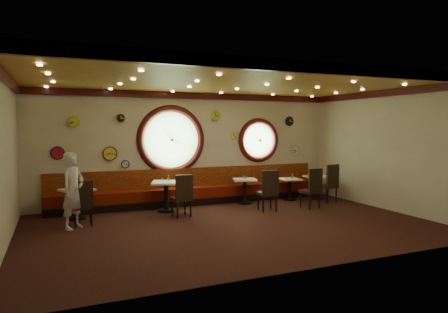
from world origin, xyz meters
TOP-DOWN VIEW (x-y plane):
  - floor at (0.00, 0.00)m, footprint 9.00×6.00m
  - ceiling at (0.00, 0.00)m, footprint 9.00×6.00m
  - wall_back at (0.00, 3.00)m, footprint 9.00×0.02m
  - wall_front at (0.00, -3.00)m, footprint 9.00×0.02m
  - wall_left at (-4.50, 0.00)m, footprint 0.02×6.00m
  - wall_right at (4.50, 0.00)m, footprint 0.02×6.00m
  - molding_back at (0.00, 2.95)m, footprint 9.00×0.10m
  - molding_front at (0.00, -2.95)m, footprint 9.00×0.10m
  - molding_left at (-4.45, 0.00)m, footprint 0.10×6.00m
  - molding_right at (4.45, 0.00)m, footprint 0.10×6.00m
  - banquette_base at (0.00, 2.72)m, footprint 8.00×0.55m
  - banquette_seat at (0.00, 2.72)m, footprint 8.00×0.55m
  - banquette_back at (0.00, 2.94)m, footprint 8.00×0.10m
  - porthole_left_glass at (-0.60, 3.00)m, footprint 1.66×0.02m
  - porthole_left_frame at (-0.60, 2.98)m, footprint 1.98×0.18m
  - porthole_left_ring at (-0.60, 2.95)m, footprint 1.61×0.03m
  - porthole_right_glass at (2.20, 3.00)m, footprint 1.10×0.02m
  - porthole_right_frame at (2.20, 2.98)m, footprint 1.38×0.18m
  - porthole_right_ring at (2.20, 2.95)m, footprint 1.09×0.03m
  - wall_clock_0 at (-3.20, 2.96)m, footprint 0.26×0.03m
  - wall_clock_1 at (3.30, 2.96)m, footprint 0.28×0.03m
  - wall_clock_2 at (-2.30, 2.96)m, footprint 0.36×0.03m
  - wall_clock_3 at (-3.60, 2.96)m, footprint 0.32×0.03m
  - wall_clock_4 at (-2.00, 2.96)m, footprint 0.24×0.03m
  - wall_clock_5 at (-1.90, 2.96)m, footprint 0.20×0.03m
  - wall_clock_6 at (3.55, 2.96)m, footprint 0.34×0.03m
  - wall_clock_7 at (1.35, 2.96)m, footprint 0.22×0.03m
  - wall_clock_8 at (0.75, 2.96)m, footprint 0.30×0.03m
  - table_a at (-3.20, 2.02)m, footprint 0.88×0.88m
  - table_b at (-1.01, 2.04)m, footprint 0.92×0.92m
  - table_c at (1.37, 2.23)m, footprint 0.82×0.82m
  - table_d at (2.86, 2.19)m, footprint 0.65×0.65m
  - table_e at (3.74, 2.04)m, footprint 0.71×0.71m
  - chair_a at (-3.11, 1.23)m, footprint 0.43×0.43m
  - chair_b at (-0.80, 1.23)m, footprint 0.49×0.49m
  - chair_c at (1.48, 1.02)m, footprint 0.51×0.51m
  - chair_d at (2.74, 0.85)m, footprint 0.52×0.52m
  - chair_e at (3.73, 1.39)m, footprint 0.55×0.55m
  - condiment_a_salt at (-3.27, 2.05)m, footprint 0.04×0.04m
  - condiment_b_salt at (-1.09, 2.11)m, footprint 0.03×0.03m
  - condiment_c_salt at (1.34, 2.24)m, footprint 0.04×0.04m
  - condiment_d_salt at (2.74, 2.20)m, footprint 0.03×0.03m
  - condiment_a_pepper at (-3.13, 2.01)m, footprint 0.04×0.04m
  - condiment_b_pepper at (-0.96, 2.02)m, footprint 0.04×0.04m
  - condiment_c_pepper at (1.36, 2.20)m, footprint 0.03×0.03m
  - condiment_d_pepper at (2.89, 2.12)m, footprint 0.04×0.04m
  - condiment_a_bottle at (-3.12, 2.12)m, footprint 0.05×0.05m
  - condiment_b_bottle at (-0.91, 2.16)m, footprint 0.04×0.04m
  - condiment_c_bottle at (1.43, 2.27)m, footprint 0.05×0.05m
  - condiment_d_bottle at (2.98, 2.24)m, footprint 0.05×0.05m
  - condiment_e_salt at (3.69, 2.11)m, footprint 0.03×0.03m
  - condiment_e_pepper at (3.81, 2.02)m, footprint 0.04×0.04m
  - condiment_e_bottle at (3.79, 2.08)m, footprint 0.05×0.05m
  - waiter at (-3.32, 1.10)m, footprint 0.71×0.72m

SIDE VIEW (x-z plane):
  - floor at x=0.00m, z-range 0.00..0.00m
  - banquette_base at x=0.00m, z-range 0.00..0.20m
  - banquette_seat at x=0.00m, z-range 0.20..0.50m
  - table_d at x=2.86m, z-range 0.09..0.75m
  - table_e at x=3.74m, z-range 0.09..0.81m
  - table_c at x=1.37m, z-range 0.09..0.81m
  - table_a at x=-3.20m, z-range 0.10..0.83m
  - table_b at x=-1.01m, z-range 0.10..0.90m
  - chair_a at x=-3.11m, z-range 0.27..0.90m
  - chair_b at x=-0.80m, z-range 0.28..0.93m
  - chair_c at x=1.48m, z-range 0.29..0.96m
  - chair_d at x=2.74m, z-range 0.29..0.96m
  - chair_e at x=3.73m, z-range 0.29..0.99m
  - condiment_d_salt at x=2.74m, z-range 0.66..0.75m
  - condiment_d_pepper at x=2.89m, z-range 0.66..0.77m
  - condiment_d_bottle at x=2.98m, z-range 0.66..0.81m
  - banquette_back at x=0.00m, z-range 0.48..1.02m
  - condiment_e_salt at x=3.69m, z-range 0.71..0.81m
  - condiment_c_pepper at x=1.36m, z-range 0.72..0.81m
  - condiment_e_pepper at x=3.81m, z-range 0.71..0.81m
  - condiment_c_salt at x=1.34m, z-range 0.72..0.83m
  - condiment_a_pepper at x=-3.13m, z-range 0.73..0.84m
  - condiment_a_salt at x=-3.27m, z-range 0.73..0.84m
  - condiment_c_bottle at x=1.43m, z-range 0.72..0.87m
  - condiment_e_bottle at x=3.79m, z-range 0.71..0.89m
  - condiment_a_bottle at x=-3.12m, z-range 0.73..0.88m
  - waiter at x=-3.32m, z-range 0.00..1.67m
  - condiment_b_salt at x=-1.09m, z-range 0.79..0.88m
  - condiment_b_pepper at x=-0.96m, z-range 0.79..0.89m
  - condiment_b_bottle at x=-0.91m, z-range 0.79..0.94m
  - wall_clock_5 at x=-1.90m, z-range 1.10..1.30m
  - wall_clock_6 at x=3.55m, z-range 1.28..1.62m
  - wall_clock_2 at x=-2.30m, z-range 1.32..1.68m
  - wall_clock_3 at x=-3.60m, z-range 1.39..1.71m
  - wall_back at x=0.00m, z-range 0.00..3.20m
  - wall_front at x=0.00m, z-range 0.00..3.20m
  - wall_left at x=-4.50m, z-range 0.00..3.20m
  - wall_right at x=4.50m, z-range 0.00..3.20m
  - porthole_right_ring at x=2.20m, z-range 1.26..2.34m
  - porthole_right_glass at x=2.20m, z-range 1.25..2.35m
  - porthole_right_frame at x=2.20m, z-range 1.11..2.49m
  - porthole_left_glass at x=-0.60m, z-range 1.02..2.68m
  - porthole_left_frame at x=-0.60m, z-range 0.86..2.84m
  - porthole_left_ring at x=-0.60m, z-range 1.04..2.66m
  - wall_clock_7 at x=1.35m, z-range 1.84..2.06m
  - wall_clock_0 at x=-3.20m, z-range 2.22..2.48m
  - wall_clock_1 at x=3.30m, z-range 2.26..2.54m
  - wall_clock_4 at x=-2.00m, z-range 2.33..2.57m
  - wall_clock_8 at x=0.75m, z-range 2.40..2.70m
  - molding_back at x=0.00m, z-range 3.02..3.20m
  - molding_front at x=0.00m, z-range 3.02..3.20m
  - molding_left at x=-4.45m, z-range 3.02..3.20m
  - molding_right at x=4.45m, z-range 3.02..3.20m
  - ceiling at x=0.00m, z-range 3.19..3.21m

